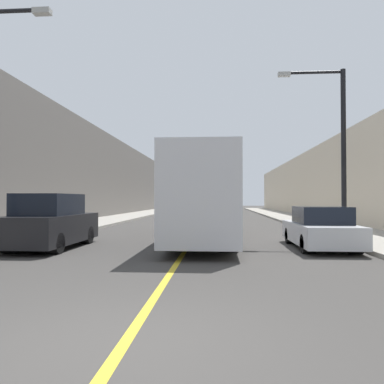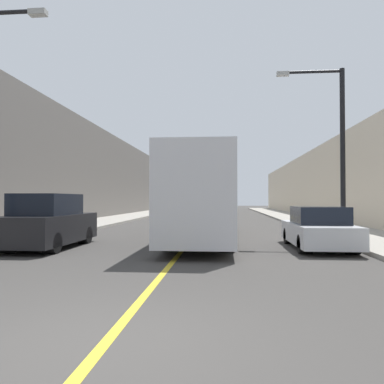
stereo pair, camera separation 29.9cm
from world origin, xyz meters
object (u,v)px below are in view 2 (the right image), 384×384
bus (205,197)px  street_lamp_right (336,140)px  car_right_near (318,230)px  parked_suv_left (49,223)px

bus → street_lamp_right: 5.89m
car_right_near → street_lamp_right: (1.19, 1.89, 3.45)m
car_right_near → parked_suv_left: bearing=-176.0°
bus → parked_suv_left: (-5.38, -3.55, -0.96)m
parked_suv_left → car_right_near: (9.54, 0.66, -0.22)m
street_lamp_right → car_right_near: bearing=-122.2°
street_lamp_right → parked_suv_left: bearing=-166.7°
parked_suv_left → street_lamp_right: (10.73, 2.54, 3.23)m
bus → parked_suv_left: size_ratio=2.75×
street_lamp_right → bus: bearing=169.3°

